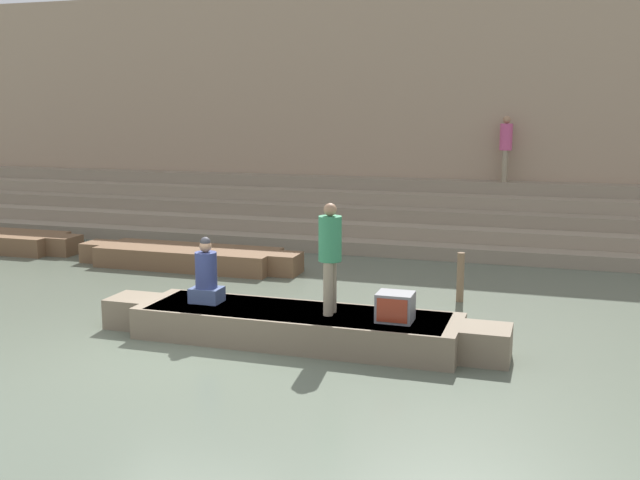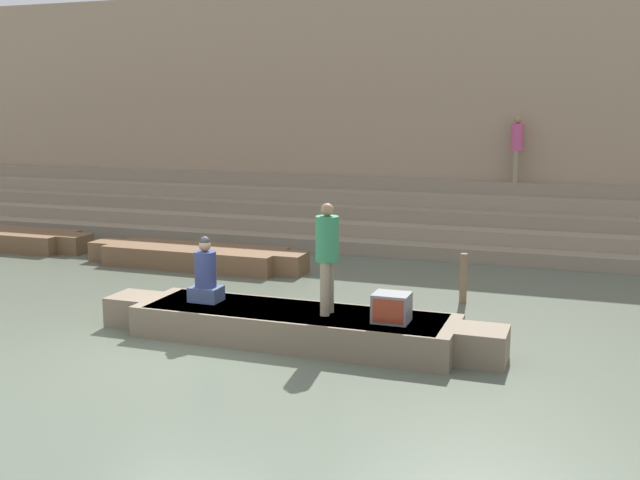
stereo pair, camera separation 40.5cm
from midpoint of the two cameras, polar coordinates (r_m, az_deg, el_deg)
name	(u,v)px [view 2 (the right image)]	position (r m, az deg, el deg)	size (l,w,h in m)	color
ground_plane	(175,351)	(11.38, -9.96, -8.37)	(120.00, 120.00, 0.00)	#566051
ghat_steps	(365,218)	(20.38, 4.02, 1.68)	(36.00, 3.55, 1.61)	gray
back_wall	(384,113)	(21.99, 5.46, 9.62)	(34.20, 1.28, 6.84)	tan
rowboat_main	(294,325)	(11.61, -1.00, -6.49)	(6.45, 1.48, 0.49)	#756651
person_standing	(327,251)	(11.15, 1.59, -0.84)	(0.35, 0.35, 1.69)	gray
person_rowing	(206,276)	(12.10, -7.77, -2.71)	(0.49, 0.38, 1.06)	#3D4C75
tv_set	(391,308)	(10.97, 6.53, -5.15)	(0.53, 0.45, 0.42)	slate
moored_boat_shore	(195,256)	(17.16, -8.81, -1.20)	(5.27, 1.33, 0.45)	brown
moored_boat_distant	(0,238)	(20.92, -22.70, 0.17)	(5.27, 1.33, 0.45)	brown
mooring_post	(463,278)	(14.08, 11.69, -2.87)	(0.14, 0.14, 0.93)	brown
person_on_steps	(517,144)	(20.45, 15.33, 7.05)	(0.33, 0.33, 1.73)	gray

